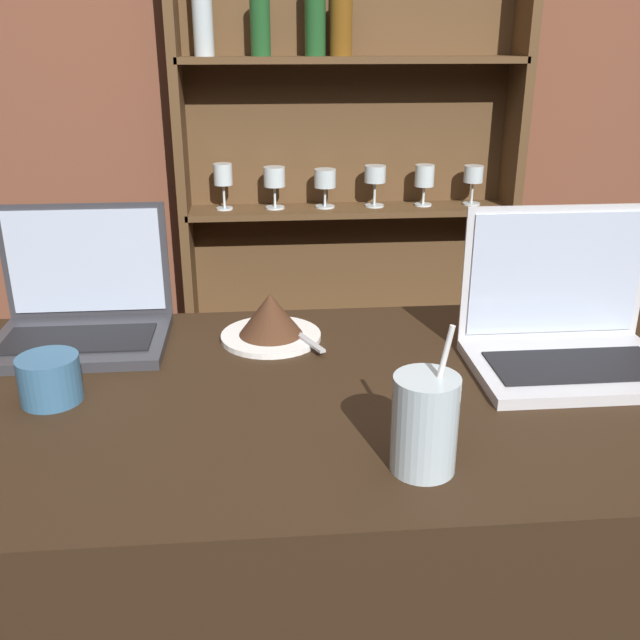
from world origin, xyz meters
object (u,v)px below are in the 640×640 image
object	(u,v)px
cake_plate	(271,320)
water_glass	(425,424)
coffee_cup	(50,379)
laptop_near	(82,311)
laptop_far	(566,331)

from	to	relation	value
cake_plate	water_glass	bearing A→B (deg)	-67.24
cake_plate	water_glass	world-z (taller)	water_glass
coffee_cup	water_glass	bearing A→B (deg)	-23.74
laptop_near	cake_plate	world-z (taller)	laptop_near
laptop_far	water_glass	size ratio (longest dim) A/B	1.65
laptop_near	water_glass	distance (m)	0.68
water_glass	laptop_near	bearing A→B (deg)	138.04
laptop_near	laptop_far	world-z (taller)	laptop_far
water_glass	coffee_cup	xyz separation A→B (m)	(-0.51, 0.22, -0.03)
laptop_far	cake_plate	xyz separation A→B (m)	(-0.48, 0.14, -0.02)
water_glass	cake_plate	bearing A→B (deg)	112.76
laptop_near	coffee_cup	xyz separation A→B (m)	(0.00, -0.23, -0.02)
laptop_far	water_glass	distance (m)	0.41
cake_plate	water_glass	xyz separation A→B (m)	(0.18, -0.43, 0.03)
laptop_far	coffee_cup	xyz separation A→B (m)	(-0.80, -0.06, -0.02)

